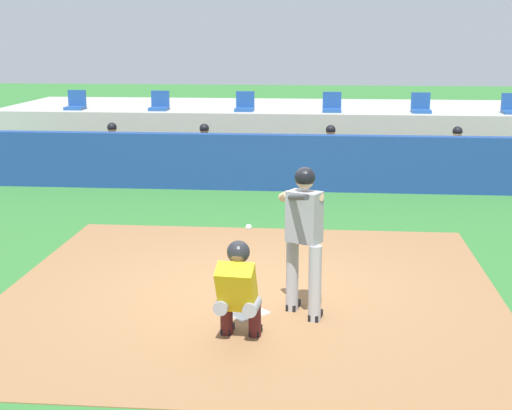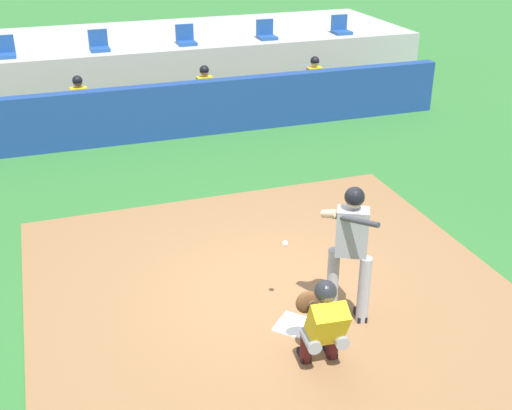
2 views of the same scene
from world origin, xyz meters
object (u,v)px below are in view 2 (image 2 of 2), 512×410
at_px(stadium_seat_1, 5,51).
at_px(dugout_player_2, 206,93).
at_px(batter_at_plate, 350,245).
at_px(stadium_seat_2, 99,45).
at_px(stadium_seat_5, 341,28).
at_px(catcher_crouched, 323,321).
at_px(dugout_player_1, 81,105).
at_px(stadium_seat_4, 266,33).
at_px(stadium_seat_3, 186,39).
at_px(dugout_player_3, 316,83).
at_px(home_plate, 295,325).

bearing_deg(stadium_seat_1, dugout_player_2, -25.32).
relative_size(batter_at_plate, stadium_seat_2, 3.76).
bearing_deg(stadium_seat_5, stadium_seat_2, 180.00).
relative_size(catcher_crouched, dugout_player_2, 1.19).
height_order(dugout_player_1, stadium_seat_4, stadium_seat_4).
xyz_separation_m(dugout_player_1, stadium_seat_5, (7.22, 2.03, 0.86)).
bearing_deg(stadium_seat_3, stadium_seat_4, 0.00).
distance_m(batter_at_plate, stadium_seat_1, 10.92).
bearing_deg(catcher_crouched, stadium_seat_5, 63.69).
bearing_deg(catcher_crouched, stadium_seat_3, 84.40).
bearing_deg(dugout_player_3, stadium_seat_5, 52.05).
xyz_separation_m(catcher_crouched, stadium_seat_1, (-3.26, 10.93, 0.93)).
distance_m(dugout_player_1, stadium_seat_1, 2.64).
height_order(dugout_player_1, stadium_seat_2, stadium_seat_2).
distance_m(home_plate, stadium_seat_2, 10.35).
bearing_deg(stadium_seat_1, stadium_seat_3, 0.00).
relative_size(dugout_player_1, dugout_player_2, 1.00).
height_order(stadium_seat_2, stadium_seat_3, same).
height_order(home_plate, stadium_seat_3, stadium_seat_3).
bearing_deg(stadium_seat_3, stadium_seat_5, 0.00).
bearing_deg(stadium_seat_4, home_plate, -107.71).
bearing_deg(stadium_seat_2, stadium_seat_1, 180.00).
relative_size(home_plate, stadium_seat_2, 0.92).
distance_m(home_plate, stadium_seat_1, 10.79).
height_order(dugout_player_3, stadium_seat_2, stadium_seat_2).
relative_size(batter_at_plate, stadium_seat_1, 3.76).
relative_size(home_plate, catcher_crouched, 0.28).
distance_m(catcher_crouched, stadium_seat_4, 11.44).
xyz_separation_m(batter_at_plate, stadium_seat_2, (-1.78, 10.17, 0.50)).
xyz_separation_m(home_plate, stadium_seat_3, (1.08, 10.18, 1.51)).
bearing_deg(stadium_seat_2, dugout_player_1, -109.50).
relative_size(catcher_crouched, stadium_seat_2, 3.23).
height_order(dugout_player_1, stadium_seat_3, stadium_seat_3).
bearing_deg(dugout_player_3, batter_at_plate, -111.08).
height_order(stadium_seat_3, stadium_seat_5, same).
bearing_deg(dugout_player_2, batter_at_plate, -92.52).
xyz_separation_m(stadium_seat_3, stadium_seat_4, (2.17, 0.00, 0.00)).
height_order(home_plate, dugout_player_2, dugout_player_2).
distance_m(batter_at_plate, stadium_seat_4, 10.50).
xyz_separation_m(batter_at_plate, dugout_player_1, (-2.50, 8.14, -0.36)).
distance_m(catcher_crouched, stadium_seat_2, 11.03).
bearing_deg(catcher_crouched, dugout_player_1, 101.53).
relative_size(home_plate, stadium_seat_5, 0.92).
bearing_deg(stadium_seat_1, stadium_seat_5, 0.00).
distance_m(home_plate, dugout_player_1, 8.37).
distance_m(catcher_crouched, stadium_seat_3, 11.02).
xyz_separation_m(dugout_player_2, stadium_seat_5, (4.37, 2.03, 0.86)).
bearing_deg(catcher_crouched, dugout_player_3, 66.78).
xyz_separation_m(catcher_crouched, stadium_seat_2, (-1.10, 10.93, 0.93)).
bearing_deg(stadium_seat_2, catcher_crouched, -84.28).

